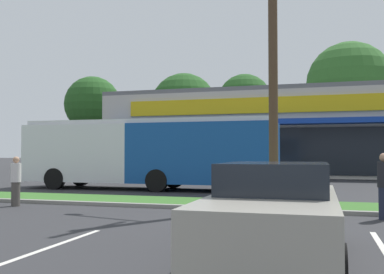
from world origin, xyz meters
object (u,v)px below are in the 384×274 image
at_px(pedestrian_near_bench, 16,181).
at_px(utility_pole, 269,34).
at_px(city_bus, 148,152).
at_px(car_0, 232,169).
at_px(pedestrian_far, 384,186).
at_px(car_3, 275,211).

bearing_deg(pedestrian_near_bench, utility_pole, -78.13).
bearing_deg(utility_pole, city_bus, 141.81).
height_order(city_bus, car_0, city_bus).
bearing_deg(city_bus, pedestrian_far, 143.27).
xyz_separation_m(city_bus, car_3, (7.11, -12.23, -0.96)).
bearing_deg(utility_pole, car_0, 107.48).
bearing_deg(pedestrian_near_bench, pedestrian_far, -93.18).
relative_size(car_3, pedestrian_far, 2.64).
bearing_deg(car_0, car_3, 103.19).
bearing_deg(city_bus, utility_pole, 141.62).
bearing_deg(car_0, pedestrian_far, 117.34).
relative_size(city_bus, pedestrian_far, 7.04).
relative_size(utility_pole, car_0, 2.26).
distance_m(car_0, pedestrian_near_bench, 13.52).
height_order(car_3, pedestrian_near_bench, pedestrian_near_bench).
relative_size(city_bus, car_0, 2.59).
bearing_deg(utility_pole, pedestrian_near_bench, -163.62).
xyz_separation_m(pedestrian_near_bench, pedestrian_far, (11.05, 0.25, 0.06)).
bearing_deg(car_0, city_bus, 61.69).
distance_m(utility_pole, city_bus, 8.82).
relative_size(car_0, pedestrian_far, 2.71).
relative_size(utility_pole, city_bus, 0.87).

